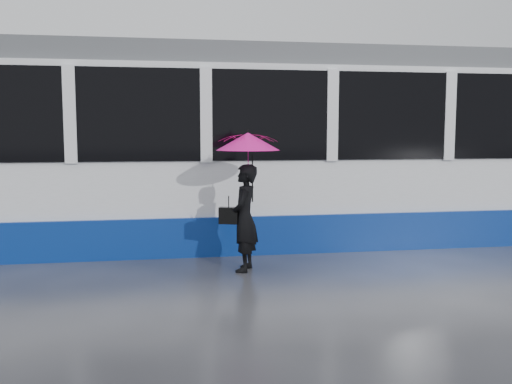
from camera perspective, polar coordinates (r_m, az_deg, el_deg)
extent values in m
plane|color=#27272C|center=(7.75, -7.49, -8.57)|extent=(90.00, 90.00, 0.00)
cube|color=#3F3D38|center=(9.48, -7.90, -5.80)|extent=(34.00, 0.07, 0.02)
cube|color=#3F3D38|center=(10.89, -8.13, -4.25)|extent=(34.00, 0.07, 0.02)
imported|color=black|center=(7.96, -1.15, -2.61)|extent=(0.52, 0.63, 1.50)
imported|color=#E4136B|center=(7.88, -0.81, 3.38)|extent=(1.04, 1.05, 0.75)
cone|color=#E4136B|center=(7.88, -0.81, 5.08)|extent=(1.12, 1.12, 0.24)
cylinder|color=black|center=(7.87, -0.81, 6.11)|extent=(0.01, 0.01, 0.06)
cylinder|color=black|center=(7.93, -0.36, 1.36)|extent=(0.02, 0.02, 0.66)
cube|color=black|center=(7.94, -2.75, -2.37)|extent=(0.29, 0.20, 0.23)
cylinder|color=black|center=(7.92, -2.75, -0.89)|extent=(0.01, 0.01, 0.18)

